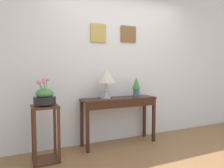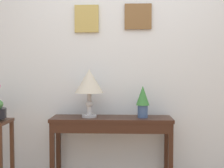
% 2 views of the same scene
% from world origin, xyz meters
% --- Properties ---
extents(back_wall_with_art, '(9.00, 0.13, 2.80)m').
position_xyz_m(back_wall_with_art, '(-0.00, 1.48, 1.40)').
color(back_wall_with_art, silver).
rests_on(back_wall_with_art, ground).
extents(console_table, '(1.25, 0.35, 0.77)m').
position_xyz_m(console_table, '(-0.13, 1.20, 0.65)').
color(console_table, '#381E14').
rests_on(console_table, ground).
extents(table_lamp, '(0.30, 0.30, 0.50)m').
position_xyz_m(table_lamp, '(-0.36, 1.22, 1.13)').
color(table_lamp, '#B7B7BC').
rests_on(table_lamp, console_table).
extents(potted_plant_on_console, '(0.14, 0.14, 0.33)m').
position_xyz_m(potted_plant_on_console, '(0.20, 1.21, 0.95)').
color(potted_plant_on_console, '#3D5684').
rests_on(potted_plant_on_console, console_table).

